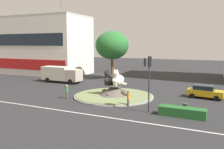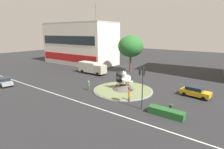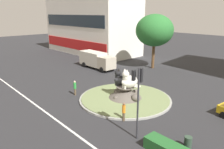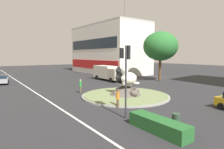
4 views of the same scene
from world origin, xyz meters
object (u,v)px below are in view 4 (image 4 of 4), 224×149
object	(u,v)px
cat_statue_black	(122,77)
delivery_box_truck	(108,72)
traffic_light_mast	(126,66)
hatchback_near_shophouse	(2,79)
litter_bin	(176,120)
cat_statue_white	(128,77)
pedestrian_orange_shirt	(118,98)
shophouse_block	(108,49)
broadleaf_tree_behind_island	(160,46)
pedestrian_green_shirt	(80,86)

from	to	relation	value
cat_statue_black	delivery_box_truck	world-z (taller)	cat_statue_black
traffic_light_mast	delivery_box_truck	distance (m)	22.88
hatchback_near_shophouse	litter_bin	xyz separation A→B (m)	(29.66, 7.91, -0.35)
cat_statue_white	pedestrian_orange_shirt	distance (m)	4.89
cat_statue_white	pedestrian_orange_shirt	size ratio (longest dim) A/B	1.24
cat_statue_black	pedestrian_orange_shirt	world-z (taller)	cat_statue_black
cat_statue_white	hatchback_near_shophouse	bearing A→B (deg)	-48.79
pedestrian_orange_shirt	delivery_box_truck	distance (m)	19.88
traffic_light_mast	shophouse_block	world-z (taller)	shophouse_block
shophouse_block	broadleaf_tree_behind_island	world-z (taller)	shophouse_block
cat_statue_black	litter_bin	bearing A→B (deg)	87.33
pedestrian_orange_shirt	litter_bin	distance (m)	6.10
hatchback_near_shophouse	delivery_box_truck	xyz separation A→B (m)	(6.56, 17.54, 0.77)
shophouse_block	hatchback_near_shophouse	size ratio (longest dim) A/B	5.60
broadleaf_tree_behind_island	litter_bin	bearing A→B (deg)	-46.03
pedestrian_green_shirt	hatchback_near_shophouse	size ratio (longest dim) A/B	0.41
broadleaf_tree_behind_island	delivery_box_truck	distance (m)	11.18
traffic_light_mast	pedestrian_orange_shirt	size ratio (longest dim) A/B	3.19
shophouse_block	hatchback_near_shophouse	xyz separation A→B (m)	(7.26, -26.78, -5.72)
cat_statue_white	shophouse_block	distance (m)	32.37
shophouse_block	delivery_box_truck	distance (m)	17.35
cat_statue_white	broadleaf_tree_behind_island	world-z (taller)	broadleaf_tree_behind_island
cat_statue_white	cat_statue_black	bearing A→B (deg)	-77.99
traffic_light_mast	broadleaf_tree_behind_island	distance (m)	23.17
pedestrian_orange_shirt	litter_bin	size ratio (longest dim) A/B	1.98
cat_statue_black	broadleaf_tree_behind_island	distance (m)	15.98
pedestrian_green_shirt	shophouse_block	bearing A→B (deg)	52.41
shophouse_block	broadleaf_tree_behind_island	size ratio (longest dim) A/B	2.63
cat_statue_black	shophouse_block	xyz separation A→B (m)	(-26.65, 15.76, 4.19)
cat_statue_black	shophouse_block	distance (m)	31.24
pedestrian_green_shirt	hatchback_near_shophouse	distance (m)	16.93
traffic_light_mast	pedestrian_orange_shirt	distance (m)	4.28
cat_statue_black	delivery_box_truck	distance (m)	14.41
traffic_light_mast	litter_bin	distance (m)	5.33
broadleaf_tree_behind_island	pedestrian_green_shirt	xyz separation A→B (m)	(2.05, -17.52, -5.63)
litter_bin	delivery_box_truck	bearing A→B (deg)	157.37
cat_statue_white	hatchback_near_shophouse	xyz separation A→B (m)	(-20.69, -11.00, -1.58)
cat_statue_black	shophouse_block	bearing A→B (deg)	-106.39
pedestrian_green_shirt	litter_bin	bearing A→B (deg)	-85.58
cat_statue_black	traffic_light_mast	distance (m)	8.59
traffic_light_mast	litter_bin	size ratio (longest dim) A/B	6.31
pedestrian_green_shirt	delivery_box_truck	world-z (taller)	delivery_box_truck
traffic_light_mast	litter_bin	bearing A→B (deg)	-73.21
cat_statue_black	traffic_light_mast	bearing A→B (deg)	68.72
cat_statue_black	pedestrian_green_shirt	bearing A→B (deg)	-36.56
cat_statue_white	pedestrian_orange_shirt	xyz separation A→B (m)	(2.91, -3.67, -1.41)
cat_statue_white	litter_bin	bearing A→B (deg)	84.22
cat_statue_black	broadleaf_tree_behind_island	world-z (taller)	broadleaf_tree_behind_island
hatchback_near_shophouse	pedestrian_orange_shirt	bearing A→B (deg)	25.66
hatchback_near_shophouse	shophouse_block	bearing A→B (deg)	113.58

